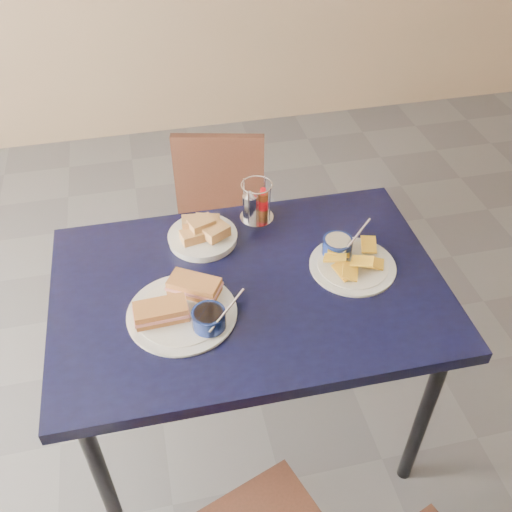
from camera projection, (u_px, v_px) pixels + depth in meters
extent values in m
plane|color=#4D4D52|center=(281.00, 481.00, 1.98)|extent=(6.00, 6.00, 0.00)
cube|color=black|center=(249.00, 290.00, 1.65)|extent=(1.13, 0.76, 0.04)
cylinder|color=black|center=(104.00, 484.00, 1.60)|extent=(0.04, 0.04, 0.71)
cylinder|color=black|center=(423.00, 417.00, 1.76)|extent=(0.04, 0.04, 0.71)
cylinder|color=black|center=(100.00, 327.00, 2.03)|extent=(0.04, 0.04, 0.71)
cylinder|color=black|center=(356.00, 284.00, 2.19)|extent=(0.04, 0.04, 0.71)
cube|color=#321810|center=(219.00, 241.00, 2.35)|extent=(0.44, 0.42, 0.03)
cylinder|color=#321810|center=(192.00, 303.00, 2.36)|extent=(0.03, 0.03, 0.36)
cylinder|color=#321810|center=(261.00, 292.00, 2.41)|extent=(0.03, 0.03, 0.36)
cylinder|color=#321810|center=(183.00, 259.00, 2.56)|extent=(0.03, 0.03, 0.36)
cylinder|color=#321810|center=(248.00, 249.00, 2.61)|extent=(0.03, 0.03, 0.36)
cube|color=#321810|center=(210.00, 177.00, 2.33)|extent=(0.36, 0.12, 0.38)
cylinder|color=white|center=(182.00, 313.00, 1.55)|extent=(0.30, 0.30, 0.01)
cylinder|color=white|center=(182.00, 312.00, 1.54)|extent=(0.25, 0.25, 0.00)
cube|color=#B67841|center=(161.00, 312.00, 1.51)|extent=(0.14, 0.08, 0.04)
cube|color=#D88884|center=(161.00, 313.00, 1.51)|extent=(0.15, 0.08, 0.01)
cube|color=#B67841|center=(194.00, 286.00, 1.58)|extent=(0.16, 0.13, 0.04)
cube|color=#D88884|center=(194.00, 287.00, 1.58)|extent=(0.16, 0.14, 0.01)
cylinder|color=#0A1339|center=(209.00, 319.00, 1.49)|extent=(0.09, 0.09, 0.05)
cylinder|color=black|center=(209.00, 315.00, 1.48)|extent=(0.08, 0.08, 0.01)
cylinder|color=silver|center=(227.00, 310.00, 1.45)|extent=(0.11, 0.07, 0.08)
cylinder|color=white|center=(352.00, 266.00, 1.69)|extent=(0.26, 0.26, 0.01)
cylinder|color=white|center=(353.00, 264.00, 1.68)|extent=(0.21, 0.21, 0.00)
cube|color=yellow|center=(343.00, 273.00, 1.65)|extent=(0.06, 0.07, 0.03)
cube|color=yellow|center=(372.00, 264.00, 1.67)|extent=(0.08, 0.07, 0.01)
cube|color=yellow|center=(350.00, 273.00, 1.63)|extent=(0.07, 0.08, 0.02)
cube|color=yellow|center=(368.00, 246.00, 1.72)|extent=(0.06, 0.08, 0.02)
cube|color=yellow|center=(338.00, 253.00, 1.68)|extent=(0.08, 0.06, 0.03)
cube|color=yellow|center=(335.00, 260.00, 1.66)|extent=(0.08, 0.07, 0.03)
cube|color=yellow|center=(362.00, 263.00, 1.64)|extent=(0.08, 0.07, 0.02)
cylinder|color=#0A1339|center=(337.00, 246.00, 1.70)|extent=(0.09, 0.09, 0.05)
cylinder|color=beige|center=(338.00, 242.00, 1.69)|extent=(0.08, 0.08, 0.01)
cylinder|color=silver|center=(356.00, 237.00, 1.67)|extent=(0.11, 0.07, 0.08)
cylinder|color=white|center=(203.00, 238.00, 1.77)|extent=(0.21, 0.21, 0.02)
cylinder|color=white|center=(203.00, 235.00, 1.76)|extent=(0.17, 0.17, 0.00)
cube|color=tan|center=(193.00, 236.00, 1.73)|extent=(0.08, 0.06, 0.03)
cube|color=tan|center=(207.00, 222.00, 1.77)|extent=(0.09, 0.07, 0.03)
cube|color=tan|center=(216.00, 232.00, 1.73)|extent=(0.09, 0.08, 0.03)
cube|color=tan|center=(194.00, 223.00, 1.75)|extent=(0.08, 0.06, 0.03)
cube|color=tan|center=(202.00, 225.00, 1.74)|extent=(0.09, 0.07, 0.03)
cylinder|color=silver|center=(257.00, 217.00, 1.86)|extent=(0.11, 0.11, 0.01)
cylinder|color=silver|center=(265.00, 193.00, 1.84)|extent=(0.01, 0.00, 0.13)
cylinder|color=silver|center=(244.00, 196.00, 1.83)|extent=(0.01, 0.00, 0.13)
cylinder|color=silver|center=(249.00, 208.00, 1.78)|extent=(0.01, 0.01, 0.13)
cylinder|color=silver|center=(270.00, 205.00, 1.79)|extent=(0.01, 0.01, 0.13)
torus|color=silver|center=(257.00, 185.00, 1.77)|extent=(0.10, 0.10, 0.00)
cylinder|color=silver|center=(250.00, 207.00, 1.83)|extent=(0.05, 0.05, 0.08)
cone|color=silver|center=(250.00, 193.00, 1.79)|extent=(0.04, 0.04, 0.02)
cylinder|color=brown|center=(263.00, 204.00, 1.84)|extent=(0.03, 0.03, 0.08)
cylinder|color=#BA0A0F|center=(263.00, 204.00, 1.84)|extent=(0.03, 0.03, 0.03)
cylinder|color=#BA0A0F|center=(263.00, 191.00, 1.80)|extent=(0.02, 0.02, 0.02)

